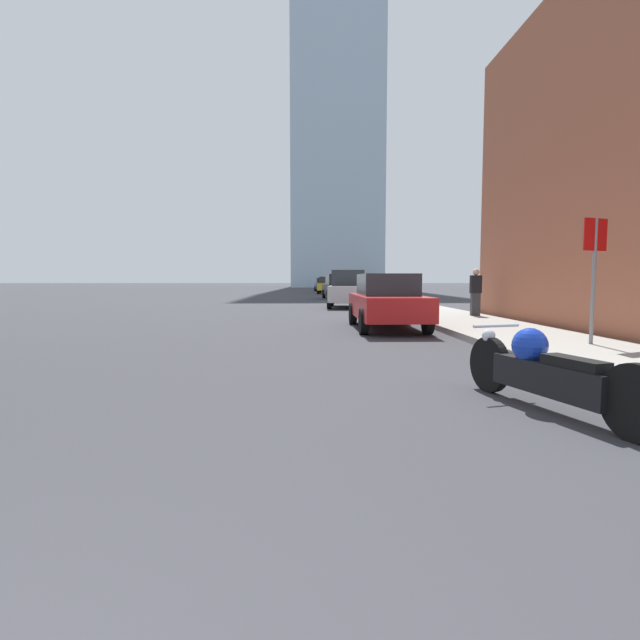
# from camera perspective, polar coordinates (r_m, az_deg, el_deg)

# --- Properties ---
(sidewalk) EXTENTS (2.79, 240.00, 0.15)m
(sidewalk) POSITION_cam_1_polar(r_m,az_deg,el_deg) (40.91, 5.14, 2.81)
(sidewalk) COLOR gray
(sidewalk) RESTS_ON ground_plane
(distant_tower) EXTENTS (16.17, 16.17, 83.89)m
(distant_tower) POSITION_cam_1_polar(r_m,az_deg,el_deg) (102.01, 1.80, 28.07)
(distant_tower) COLOR #9EB7CC
(distant_tower) RESTS_ON ground_plane
(motorcycle) EXTENTS (0.94, 2.58, 0.85)m
(motorcycle) POSITION_cam_1_polar(r_m,az_deg,el_deg) (5.69, 24.36, -5.32)
(motorcycle) COLOR black
(motorcycle) RESTS_ON ground_plane
(parked_car_red) EXTENTS (1.81, 4.58, 1.52)m
(parked_car_red) POSITION_cam_1_polar(r_m,az_deg,el_deg) (13.91, 7.63, 2.17)
(parked_car_red) COLOR red
(parked_car_red) RESTS_ON ground_plane
(parked_car_silver) EXTENTS (2.24, 4.37, 1.82)m
(parked_car_silver) POSITION_cam_1_polar(r_m,az_deg,el_deg) (24.49, 3.24, 3.52)
(parked_car_silver) COLOR #BCBCC1
(parked_car_silver) RESTS_ON ground_plane
(parked_car_black) EXTENTS (2.17, 4.42, 1.75)m
(parked_car_black) POSITION_cam_1_polar(r_m,az_deg,el_deg) (35.72, 2.05, 3.82)
(parked_car_black) COLOR black
(parked_car_black) RESTS_ON ground_plane
(parked_car_yellow) EXTENTS (2.26, 4.68, 1.65)m
(parked_car_yellow) POSITION_cam_1_polar(r_m,az_deg,el_deg) (48.54, 0.92, 4.02)
(parked_car_yellow) COLOR gold
(parked_car_yellow) RESTS_ON ground_plane
(parked_car_blue) EXTENTS (2.12, 4.18, 1.59)m
(parked_car_blue) POSITION_cam_1_polar(r_m,az_deg,el_deg) (58.95, 0.38, 4.09)
(parked_car_blue) COLOR #1E3899
(parked_car_blue) RESTS_ON ground_plane
(stop_sign) EXTENTS (0.57, 0.26, 2.35)m
(stop_sign) POSITION_cam_1_polar(r_m,az_deg,el_deg) (10.69, 28.87, 6.13)
(stop_sign) COLOR slate
(stop_sign) RESTS_ON sidewalk
(pedestrian) EXTENTS (0.36, 0.22, 1.58)m
(pedestrian) POSITION_cam_1_polar(r_m,az_deg,el_deg) (17.59, 17.36, 3.08)
(pedestrian) COLOR #38383D
(pedestrian) RESTS_ON sidewalk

